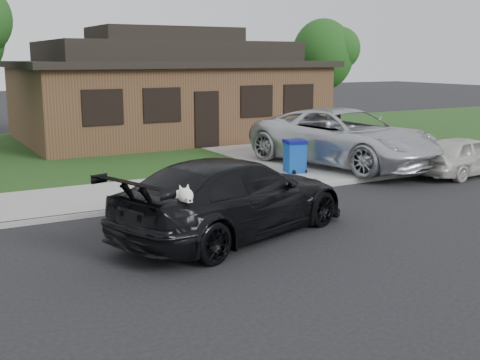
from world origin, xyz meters
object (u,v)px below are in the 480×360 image
minivan (345,137)px  sedan (234,197)px  white_compact (464,156)px  recycling_bin (295,156)px

minivan → sedan: bearing=-156.8°
white_compact → recycling_bin: bearing=57.1°
sedan → minivan: 8.11m
sedan → white_compact: size_ratio=1.63×
white_compact → recycling_bin: (-4.57, 2.34, 0.01)m
sedan → recycling_bin: sedan is taller
sedan → white_compact: sedan is taller
minivan → white_compact: bearing=-58.6°
recycling_bin → minivan: bearing=19.2°
minivan → recycling_bin: size_ratio=6.46×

